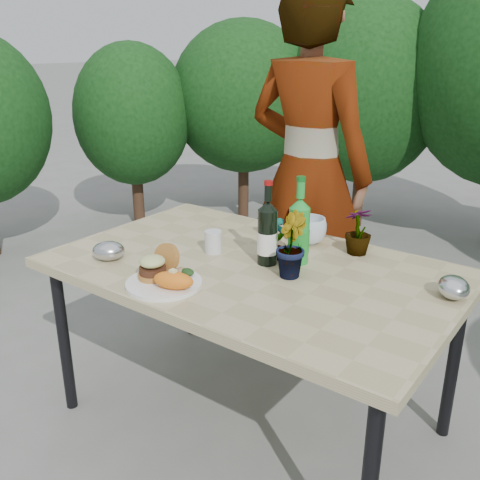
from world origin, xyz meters
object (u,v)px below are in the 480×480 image
Objects in this scene: patio_table at (252,278)px; dinner_plate at (164,283)px; wine_bottle at (267,234)px; person at (308,174)px.

patio_table is 0.38m from dinner_plate.
patio_table is 0.19m from wine_bottle.
person is (-0.20, 0.78, 0.26)m from patio_table.
dinner_plate is at bearing -139.57° from wine_bottle.
dinner_plate is at bearing 92.81° from person.
person is at bearing 83.36° from wine_bottle.
wine_bottle is (0.19, 0.40, 0.12)m from dinner_plate.
wine_bottle is at bearing 64.98° from dinner_plate.
dinner_plate is 1.14m from person.
person reaches higher than wine_bottle.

